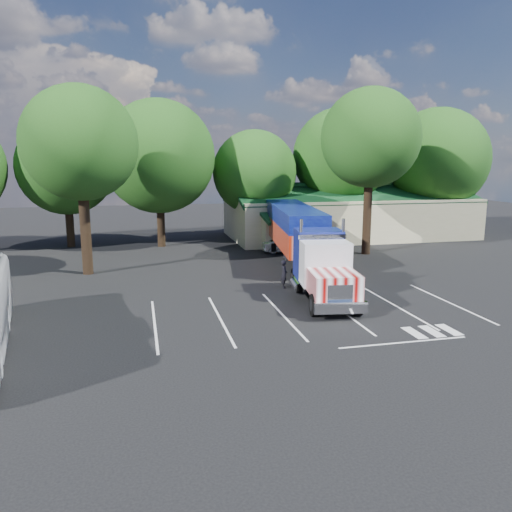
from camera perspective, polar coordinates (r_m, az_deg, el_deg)
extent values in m
plane|color=black|center=(31.21, -0.05, -3.47)|extent=(120.00, 120.00, 0.00)
cube|color=beige|center=(52.15, 10.49, 4.41)|extent=(24.00, 11.00, 4.00)
cube|color=#113E20|center=(49.75, 11.70, 6.95)|extent=(24.20, 6.25, 2.10)
cube|color=#113E20|center=(54.14, 9.56, 7.33)|extent=(24.20, 6.25, 2.10)
cube|color=beige|center=(44.14, 3.89, 2.62)|extent=(5.00, 2.50, 2.80)
cube|color=#113E20|center=(42.72, 4.43, 4.37)|extent=(5.40, 3.19, 0.80)
cylinder|color=black|center=(47.97, -20.49, 3.34)|extent=(0.70, 0.70, 4.00)
sphere|color=#1A4413|center=(47.63, -20.91, 9.49)|extent=(8.40, 8.40, 8.40)
cylinder|color=black|center=(46.02, -10.81, 3.74)|extent=(0.70, 0.70, 4.30)
sphere|color=#1A4413|center=(45.67, -11.08, 11.10)|extent=(10.00, 10.00, 10.00)
cylinder|color=black|center=(48.55, -0.18, 3.88)|extent=(0.70, 0.70, 3.60)
sphere|color=#1A4413|center=(48.20, -0.18, 9.55)|extent=(8.00, 8.00, 8.00)
cylinder|color=black|center=(51.73, 9.48, 4.67)|extent=(0.70, 0.70, 4.50)
sphere|color=#1A4413|center=(51.44, 9.69, 11.16)|extent=(9.60, 9.60, 9.60)
cylinder|color=black|center=(55.37, 19.58, 4.28)|extent=(0.70, 0.70, 3.90)
sphere|color=#1A4413|center=(55.06, 19.97, 10.33)|extent=(10.40, 10.40, 10.40)
cylinder|color=black|center=(35.93, -18.90, 2.73)|extent=(0.70, 0.70, 6.00)
sphere|color=#1A4413|center=(35.63, -19.49, 12.08)|extent=(7.60, 7.60, 7.60)
cylinder|color=black|center=(42.40, 12.59, 4.57)|extent=(0.70, 0.70, 6.50)
sphere|color=#1A4413|center=(42.20, 12.95, 13.03)|extent=(8.00, 8.00, 8.00)
cube|color=black|center=(28.41, 7.66, -3.38)|extent=(2.08, 7.42, 0.26)
cube|color=white|center=(24.75, 9.65, -5.85)|extent=(2.63, 0.63, 0.58)
cube|color=white|center=(24.78, 9.57, -4.32)|extent=(1.26, 0.30, 0.94)
cube|color=white|center=(25.85, 8.92, -3.17)|extent=(2.75, 2.84, 1.21)
cube|color=silver|center=(27.70, 7.92, -0.86)|extent=(2.84, 2.04, 2.41)
cube|color=black|center=(26.95, 8.27, -0.06)|extent=(2.40, 0.43, 1.05)
cube|color=white|center=(28.32, 7.59, 2.21)|extent=(2.72, 0.49, 0.26)
cube|color=navy|center=(29.47, 7.11, 0.29)|extent=(2.90, 2.45, 2.83)
cylinder|color=white|center=(28.26, 5.14, 0.63)|extent=(0.21, 0.21, 3.57)
cylinder|color=white|center=(28.78, 9.87, 0.70)|extent=(0.21, 0.21, 3.57)
cylinder|color=white|center=(28.23, 4.80, -3.41)|extent=(0.92, 1.76, 0.69)
cylinder|color=white|center=(28.85, 10.36, -3.24)|extent=(0.92, 1.76, 0.69)
cube|color=white|center=(38.34, 4.26, 2.65)|extent=(4.61, 13.68, 1.57)
cube|color=#090B57|center=(38.16, 4.29, 4.75)|extent=(4.61, 13.68, 1.26)
cube|color=black|center=(42.85, 3.28, 1.69)|extent=(1.77, 3.81, 0.37)
cube|color=black|center=(32.99, 4.54, -1.40)|extent=(0.14, 0.14, 1.47)
cube|color=black|center=(33.26, 7.04, -1.35)|extent=(0.14, 0.14, 1.47)
cube|color=white|center=(45.27, 2.83, 1.66)|extent=(2.51, 0.48, 0.13)
cylinder|color=black|center=(25.37, 6.71, -5.60)|extent=(0.53, 1.19, 1.15)
cylinder|color=black|center=(25.90, 11.51, -5.40)|extent=(0.53, 1.19, 1.15)
cylinder|color=black|center=(29.94, 4.84, -2.99)|extent=(0.53, 1.19, 1.15)
cylinder|color=black|center=(30.39, 8.94, -2.88)|extent=(0.53, 1.19, 1.15)
cylinder|color=black|center=(31.04, 4.48, -2.48)|extent=(0.53, 1.19, 1.15)
cylinder|color=black|center=(31.48, 8.44, -2.38)|extent=(0.53, 1.19, 1.15)
cylinder|color=black|center=(41.93, 1.95, 1.06)|extent=(0.53, 1.19, 1.15)
cylinder|color=black|center=(42.26, 4.92, 1.11)|extent=(0.53, 1.19, 1.15)
cylinder|color=black|center=(43.16, 1.75, 1.35)|extent=(0.53, 1.19, 1.15)
cylinder|color=black|center=(43.48, 4.63, 1.39)|extent=(0.53, 1.19, 1.15)
imported|color=black|center=(30.62, 3.22, -2.08)|extent=(0.52, 0.70, 1.75)
imported|color=black|center=(39.26, 3.36, 0.12)|extent=(0.80, 1.62, 0.82)
imported|color=#A7AAAF|center=(42.28, 3.29, 1.18)|extent=(3.81, 1.66, 1.22)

